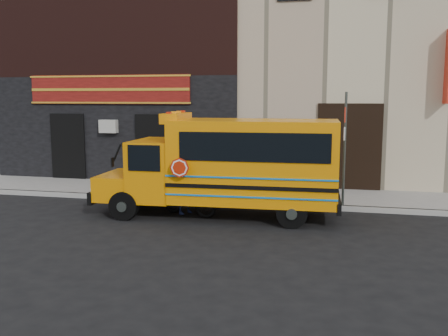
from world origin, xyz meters
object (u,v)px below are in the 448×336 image
Objects in this scene: sign_pole at (344,146)px; cyclist at (185,186)px; bicycle at (188,196)px; school_bus at (231,164)px.

cyclist is at bearing -159.54° from sign_pole.
school_bus is at bearing -63.87° from bicycle.
cyclist is (-4.40, -1.64, -1.07)m from sign_pole.
school_bus is 1.54m from bicycle.
bicycle is (-1.22, -0.15, -0.94)m from school_bus.
bicycle is at bearing -173.01° from school_bus.
sign_pole is 2.07× the size of cyclist.
cyclist reaches higher than bicycle.
bicycle is (-4.31, -1.65, -1.35)m from sign_pole.
school_bus is 3.68× the size of bicycle.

